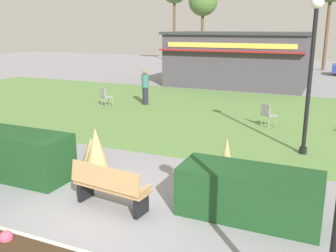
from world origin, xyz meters
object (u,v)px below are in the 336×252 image
object	(u,v)px
cafe_chair_east	(267,113)
parked_car_west_slot	(221,62)
lamppost_mid	(312,58)
food_kiosk	(237,59)
cafe_chair_west	(105,95)
person_strolling	(145,87)
tree_center_bg	(203,2)
parked_car_center_slot	(278,65)
park_bench	(110,186)

from	to	relation	value
cafe_chair_east	parked_car_west_slot	xyz separation A→B (m)	(-7.14, 18.40, 0.12)
lamppost_mid	food_kiosk	distance (m)	13.52
cafe_chair_west	cafe_chair_east	xyz separation A→B (m)	(7.64, -0.73, 0.00)
lamppost_mid	person_strolling	distance (m)	9.13
tree_center_bg	food_kiosk	bearing A→B (deg)	-61.68
person_strolling	parked_car_center_slot	world-z (taller)	person_strolling
cafe_chair_west	tree_center_bg	bearing A→B (deg)	96.80
park_bench	person_strolling	size ratio (longest dim) A/B	1.03
tree_center_bg	parked_car_center_slot	bearing A→B (deg)	-24.27
lamppost_mid	parked_car_west_slot	bearing A→B (deg)	112.33
food_kiosk	tree_center_bg	distance (m)	14.51
food_kiosk	cafe_chair_west	size ratio (longest dim) A/B	9.77
tree_center_bg	park_bench	bearing A→B (deg)	-74.40
cafe_chair_east	person_strolling	xyz separation A→B (m)	(-6.11, 1.91, 0.33)
lamppost_mid	food_kiosk	size ratio (longest dim) A/B	0.51
food_kiosk	parked_car_west_slot	world-z (taller)	food_kiosk
cafe_chair_west	parked_car_center_slot	size ratio (longest dim) A/B	0.21
person_strolling	parked_car_west_slot	size ratio (longest dim) A/B	0.39
tree_center_bg	person_strolling	bearing A→B (deg)	-78.55
cafe_chair_east	tree_center_bg	world-z (taller)	tree_center_bg
food_kiosk	cafe_chair_east	size ratio (longest dim) A/B	9.77
cafe_chair_east	person_strolling	size ratio (longest dim) A/B	0.53
lamppost_mid	tree_center_bg	distance (m)	27.48
lamppost_mid	person_strolling	xyz separation A→B (m)	(-7.64, 4.61, -1.93)
person_strolling	parked_car_west_slot	distance (m)	16.52
food_kiosk	cafe_chair_east	world-z (taller)	food_kiosk
lamppost_mid	parked_car_west_slot	world-z (taller)	lamppost_mid
parked_car_west_slot	tree_center_bg	distance (m)	7.12
lamppost_mid	park_bench	bearing A→B (deg)	-122.30
park_bench	person_strolling	xyz separation A→B (m)	(-4.30, 9.89, 0.38)
lamppost_mid	cafe_chair_west	xyz separation A→B (m)	(-9.17, 3.44, -2.27)
person_strolling	tree_center_bg	world-z (taller)	tree_center_bg
lamppost_mid	cafe_chair_west	bearing A→B (deg)	159.44
cafe_chair_west	person_strolling	size ratio (longest dim) A/B	0.53
person_strolling	parked_car_west_slot	world-z (taller)	person_strolling
parked_car_center_slot	park_bench	bearing A→B (deg)	-88.99
park_bench	cafe_chair_west	bearing A→B (deg)	123.77
park_bench	parked_car_west_slot	distance (m)	26.91
parked_car_west_slot	lamppost_mid	bearing A→B (deg)	-67.67
person_strolling	cafe_chair_east	bearing A→B (deg)	74.42
cafe_chair_west	cafe_chair_east	size ratio (longest dim) A/B	1.00
parked_car_west_slot	parked_car_center_slot	size ratio (longest dim) A/B	1.03
park_bench	parked_car_center_slot	bearing A→B (deg)	91.01
lamppost_mid	person_strolling	size ratio (longest dim) A/B	2.64
cafe_chair_east	parked_car_center_slot	distance (m)	18.53
park_bench	lamppost_mid	bearing A→B (deg)	57.70
cafe_chair_west	parked_car_west_slot	size ratio (longest dim) A/B	0.20
person_strolling	parked_car_west_slot	bearing A→B (deg)	-174.70
park_bench	cafe_chair_west	size ratio (longest dim) A/B	1.96
person_strolling	parked_car_center_slot	size ratio (longest dim) A/B	0.40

